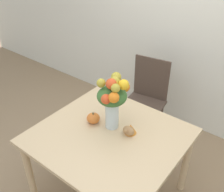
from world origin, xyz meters
TOP-DOWN VIEW (x-y plane):
  - wall_back at (0.00, 1.45)m, footprint 8.00×0.06m
  - dining_table at (0.00, 0.00)m, footprint 1.12×1.05m
  - flower_vase at (-0.04, 0.10)m, footprint 0.24×0.30m
  - pumpkin at (-0.20, 0.04)m, footprint 0.11×0.11m
  - turkey_figurine at (0.12, 0.11)m, footprint 0.10×0.13m
  - dining_chair_near_window at (-0.20, 0.90)m, footprint 0.48×0.48m

SIDE VIEW (x-z plane):
  - dining_chair_near_window at x=-0.20m, z-range 0.02..0.97m
  - dining_table at x=0.00m, z-range 0.27..1.00m
  - turkey_figurine at x=0.12m, z-range 0.73..0.81m
  - pumpkin at x=-0.20m, z-range 0.72..0.82m
  - flower_vase at x=-0.04m, z-range 0.78..1.24m
  - wall_back at x=0.00m, z-range 0.00..2.70m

